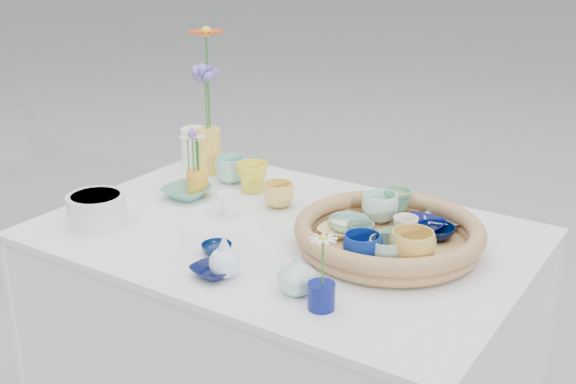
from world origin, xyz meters
The scene contains 32 objects.
wicker_tray centered at (0.28, 0.05, 0.80)m, with size 0.47×0.47×0.08m, color #9D6E3E, non-canonical shape.
tray_ceramic_0 centered at (0.32, 0.16, 0.80)m, with size 0.12×0.12×0.03m, color #00003F.
tray_ceramic_1 centered at (0.37, 0.14, 0.80)m, with size 0.10×0.10×0.03m, color black.
tray_ceramic_2 centered at (0.38, -0.04, 0.83)m, with size 0.11×0.11×0.09m, color gold.
tray_ceramic_3 centered at (0.31, 0.04, 0.80)m, with size 0.11×0.11×0.03m, color #619D70.
tray_ceramic_4 centered at (0.23, -0.01, 0.82)m, with size 0.07×0.07×0.06m, color slate.
tray_ceramic_5 centered at (0.16, 0.06, 0.80)m, with size 0.10×0.10×0.03m, color #87BBB2.
tray_ceramic_6 centered at (0.20, 0.16, 0.82)m, with size 0.10×0.10×0.08m, color silver.
tray_ceramic_7 centered at (0.30, 0.09, 0.81)m, with size 0.06×0.06×0.06m, color #F1DEC5.
tray_ceramic_8 centered at (0.35, 0.23, 0.80)m, with size 0.10×0.10×0.03m, color #81A4C6.
tray_ceramic_9 centered at (0.28, -0.09, 0.82)m, with size 0.09×0.09×0.07m, color navy.
tray_ceramic_10 centered at (0.15, 0.02, 0.79)m, with size 0.09×0.09×0.02m, color #FFE594.
tray_ceramic_11 centered at (0.33, -0.07, 0.82)m, with size 0.09×0.09×0.07m, color #8DBFAD.
tray_ceramic_12 centered at (0.22, 0.23, 0.82)m, with size 0.08×0.08×0.07m, color #59996E.
loose_ceramic_0 centered at (-0.25, 0.20, 0.81)m, with size 0.10×0.10×0.09m, color yellow.
loose_ceramic_1 centered at (-0.11, 0.14, 0.80)m, with size 0.09×0.09×0.07m, color #F1C455.
loose_ceramic_2 centered at (-0.38, 0.05, 0.78)m, with size 0.14×0.14×0.03m, color #56997E.
loose_ceramic_3 centered at (-0.20, 0.02, 0.80)m, with size 0.07×0.07×0.06m, color white.
loose_ceramic_4 centered at (-0.07, -0.20, 0.78)m, with size 0.08×0.08×0.02m, color #081D4B.
loose_ceramic_5 centered at (-0.35, 0.23, 0.81)m, with size 0.10×0.10×0.08m, color #97D8C6.
loose_ceramic_6 centered at (0.01, -0.30, 0.78)m, with size 0.10×0.10×0.02m, color #080F37.
fluted_bowl centered at (-0.45, -0.23, 0.81)m, with size 0.16×0.16×0.08m, color silver, non-canonical shape.
bud_vase_paleblue centered at (0.03, -0.29, 0.82)m, with size 0.07×0.07×0.11m, color silver, non-canonical shape.
bud_vase_seafoam centered at (0.21, -0.26, 0.81)m, with size 0.09×0.09×0.09m, color #ABDBD0.
bud_vase_cobalt centered at (0.29, -0.30, 0.79)m, with size 0.06×0.06×0.06m, color navy.
single_daisy centered at (0.29, -0.30, 0.88)m, with size 0.07×0.07×0.12m, color white, non-canonical shape.
tall_vase_yellow centered at (-0.46, 0.26, 0.84)m, with size 0.08×0.08×0.15m, color #FEBE48.
gerbera centered at (-0.47, 0.28, 1.07)m, with size 0.13×0.13×0.33m, color #D63F0C, non-canonical shape.
hydrangea centered at (-0.47, 0.26, 1.00)m, with size 0.07×0.07×0.25m, color #5E53A2, non-canonical shape.
white_pitcher centered at (-0.57, 0.32, 0.83)m, with size 0.13×0.09×0.12m, color white, non-canonical shape.
daisy_cup centered at (-0.38, 0.10, 0.80)m, with size 0.07×0.07×0.07m, color #FFA829.
daisy_posy centered at (-0.38, 0.10, 0.91)m, with size 0.08×0.08×0.14m, color white, non-canonical shape.
Camera 1 is at (0.96, -1.46, 1.54)m, focal length 45.00 mm.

